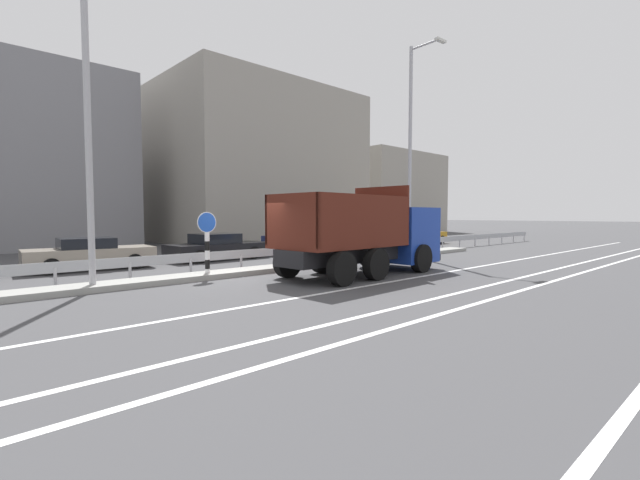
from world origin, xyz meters
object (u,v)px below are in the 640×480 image
at_px(parked_car_5, 304,240).
at_px(parked_car_4, 217,246).
at_px(dump_truck, 375,239).
at_px(street_lamp_2, 412,143).
at_px(parked_car_3, 90,253).
at_px(parked_car_6, 371,237).
at_px(median_road_sign, 207,244).
at_px(parked_car_7, 422,234).
at_px(street_lamp_1, 88,83).

bearing_deg(parked_car_5, parked_car_4, -92.23).
distance_m(dump_truck, street_lamp_2, 8.19).
xyz_separation_m(parked_car_3, parked_car_6, (16.73, -0.02, 0.01)).
xyz_separation_m(street_lamp_2, parked_car_3, (-13.77, 5.23, -5.13)).
bearing_deg(dump_truck, parked_car_5, 155.15).
distance_m(median_road_sign, street_lamp_2, 12.41).
bearing_deg(parked_car_3, street_lamp_2, 74.03).
distance_m(dump_truck, parked_car_7, 16.47).
bearing_deg(parked_car_5, street_lamp_2, 29.28).
bearing_deg(parked_car_6, median_road_sign, -67.70).
height_order(dump_truck, parked_car_4, dump_truck).
height_order(dump_truck, parked_car_7, dump_truck).
relative_size(parked_car_3, parked_car_4, 0.97).
bearing_deg(parked_car_6, parked_car_7, 89.34).
distance_m(parked_car_5, parked_car_7, 11.27).
bearing_deg(parked_car_4, parked_car_6, 87.86).
distance_m(parked_car_3, parked_car_7, 22.13).
bearing_deg(parked_car_5, parked_car_6, 90.79).
bearing_deg(parked_car_4, median_road_sign, -34.54).
height_order(median_road_sign, street_lamp_2, street_lamp_2).
relative_size(dump_truck, parked_car_4, 1.45).
relative_size(parked_car_4, parked_car_5, 1.00).
xyz_separation_m(median_road_sign, parked_car_4, (3.27, 5.14, -0.51)).
bearing_deg(parked_car_7, parked_car_6, -96.17).
relative_size(median_road_sign, parked_car_3, 0.48).
distance_m(street_lamp_1, street_lamp_2, 15.05).
relative_size(street_lamp_2, parked_car_6, 2.17).
bearing_deg(parked_car_5, median_road_sign, -60.51).
bearing_deg(street_lamp_1, dump_truck, -17.02).
xyz_separation_m(parked_car_3, parked_car_4, (5.52, -0.00, -0.01)).
height_order(street_lamp_1, parked_car_7, street_lamp_1).
xyz_separation_m(street_lamp_2, parked_car_7, (8.36, 4.88, -5.07)).
xyz_separation_m(median_road_sign, street_lamp_2, (11.52, -0.09, 4.63)).
bearing_deg(street_lamp_2, parked_car_5, 119.83).
bearing_deg(parked_car_3, parked_car_7, 93.92).
bearing_deg(median_road_sign, parked_car_4, 57.50).
xyz_separation_m(street_lamp_1, parked_car_6, (18.01, 5.29, -5.01)).
bearing_deg(parked_car_7, parked_car_4, -93.88).
bearing_deg(parked_car_3, median_road_sign, 28.44).
distance_m(parked_car_4, parked_car_6, 11.21).
distance_m(median_road_sign, street_lamp_1, 5.73).
distance_m(street_lamp_1, parked_car_6, 19.43).
height_order(dump_truck, parked_car_6, dump_truck).
relative_size(street_lamp_1, parked_car_3, 2.23).
distance_m(parked_car_4, parked_car_7, 16.61).
height_order(street_lamp_1, parked_car_6, street_lamp_1).
bearing_deg(street_lamp_1, street_lamp_2, 0.31).
relative_size(parked_car_4, parked_car_7, 1.18).
height_order(median_road_sign, parked_car_5, median_road_sign).
distance_m(parked_car_5, parked_car_6, 5.87).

